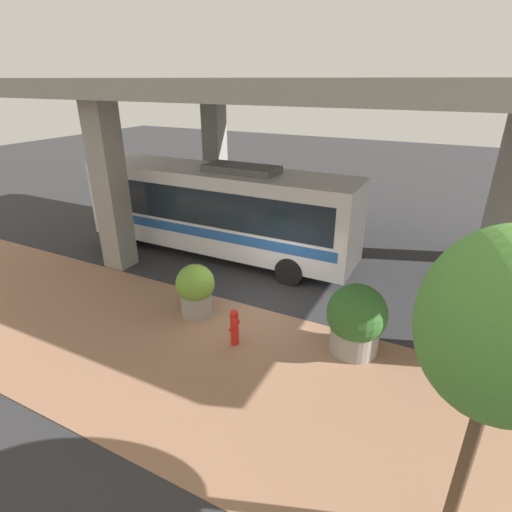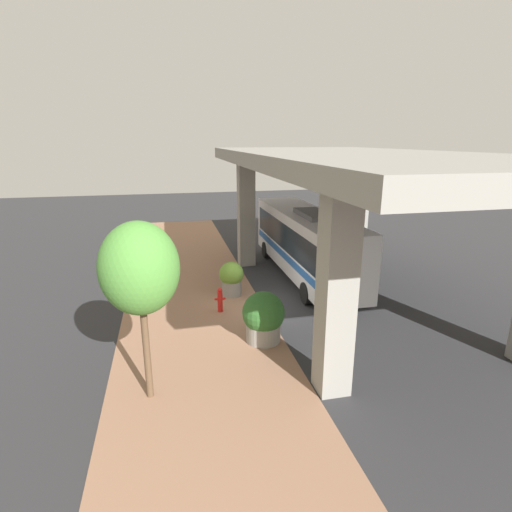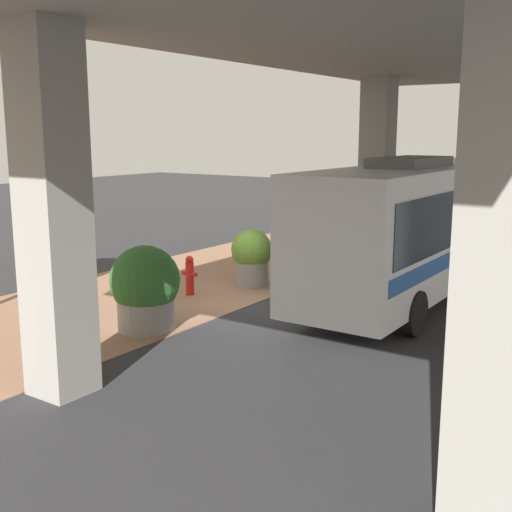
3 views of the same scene
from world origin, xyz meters
name	(u,v)px [view 3 (image 3 of 3)]	position (x,y,z in m)	size (l,w,h in m)	color
ground_plane	(252,305)	(0.00, 0.00, 0.00)	(80.00, 80.00, 0.00)	#2D2D30
sidewalk_strip	(164,289)	(-3.00, 0.00, 0.01)	(6.00, 40.00, 0.02)	#936B51
overpass	(414,55)	(4.00, 0.00, 5.84)	(9.40, 20.65, 6.61)	gray
bus	(423,221)	(3.11, 3.51, 2.01)	(2.62, 11.05, 3.71)	silver
fire_hydrant	(190,275)	(-1.94, -0.11, 0.55)	(0.46, 0.22, 1.09)	red
planter_front	(252,257)	(-1.15, 1.66, 0.86)	(1.16, 1.16, 1.64)	gray
planter_middle	(145,288)	(-0.75, -3.03, 0.95)	(1.54, 1.54, 1.90)	gray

